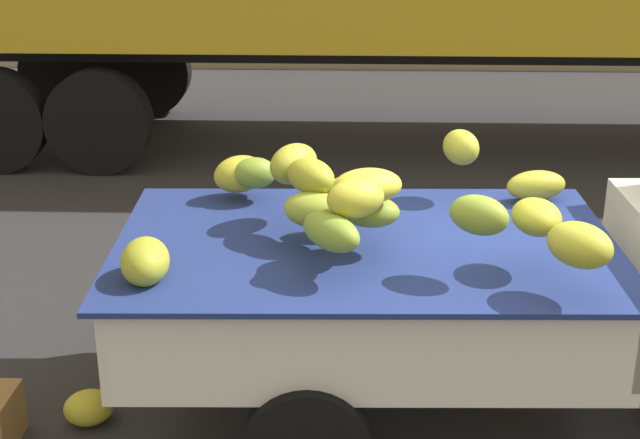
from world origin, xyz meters
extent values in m
plane|color=#28282B|center=(0.00, 0.00, 0.00)|extent=(220.00, 220.00, 0.00)
cube|color=gray|center=(0.00, 9.98, 0.08)|extent=(80.00, 0.80, 0.16)
cube|color=silver|center=(-0.88, -0.01, 0.58)|extent=(2.69, 1.72, 0.08)
cube|color=silver|center=(-0.91, 0.79, 0.84)|extent=(2.64, 0.13, 0.44)
cube|color=silver|center=(-0.86, -0.81, 0.84)|extent=(2.64, 0.13, 0.44)
cube|color=silver|center=(0.41, 0.03, 0.84)|extent=(0.10, 1.64, 0.44)
cube|color=silver|center=(-2.18, -0.05, 0.84)|extent=(0.10, 1.64, 0.44)
cube|color=#B21914|center=(-0.91, 0.82, 0.80)|extent=(2.54, 0.09, 0.07)
cube|color=navy|center=(-0.88, -0.01, 1.07)|extent=(2.82, 1.85, 0.03)
ellipsoid|color=gold|center=(0.17, 0.66, 1.19)|extent=(0.41, 0.27, 0.19)
ellipsoid|color=gold|center=(-0.92, 0.11, 1.34)|extent=(0.38, 0.21, 0.18)
ellipsoid|color=gold|center=(-0.94, -0.40, 1.48)|extent=(0.37, 0.34, 0.20)
ellipsoid|color=olive|center=(-1.06, -0.49, 1.33)|extent=(0.39, 0.41, 0.19)
ellipsoid|color=olive|center=(-0.86, -0.17, 1.32)|extent=(0.33, 0.26, 0.16)
ellipsoid|color=gold|center=(-1.65, 0.67, 1.24)|extent=(0.40, 0.37, 0.23)
ellipsoid|color=gold|center=(0.11, -0.69, 1.36)|extent=(0.41, 0.42, 0.21)
ellipsoid|color=#96A831|center=(-1.16, -0.10, 1.30)|extent=(0.38, 0.31, 0.19)
ellipsoid|color=gold|center=(-0.03, -0.36, 1.38)|extent=(0.30, 0.36, 0.18)
ellipsoid|color=olive|center=(-0.34, -0.47, 1.43)|extent=(0.37, 0.34, 0.20)
ellipsoid|color=#A7A92B|center=(-1.99, -0.54, 1.18)|extent=(0.28, 0.38, 0.23)
ellipsoid|color=yellow|center=(-0.88, -0.26, 1.50)|extent=(0.42, 0.34, 0.18)
ellipsoid|color=olive|center=(-1.56, 0.61, 1.27)|extent=(0.30, 0.25, 0.19)
ellipsoid|color=#AAAE2E|center=(-1.29, 0.27, 1.44)|extent=(0.37, 0.41, 0.23)
ellipsoid|color=gold|center=(-0.30, 0.71, 1.42)|extent=(0.30, 0.33, 0.22)
ellipsoid|color=#A7A729|center=(-1.19, 0.04, 1.45)|extent=(0.37, 0.39, 0.19)
cylinder|color=black|center=(-1.22, 0.77, 0.32)|extent=(0.65, 0.22, 0.64)
cube|color=black|center=(0.03, 5.63, 1.10)|extent=(11.04, 0.41, 0.30)
cylinder|color=black|center=(-3.56, 6.83, 0.54)|extent=(1.08, 0.30, 1.08)
cylinder|color=black|center=(-3.57, 4.43, 0.54)|extent=(1.08, 0.30, 1.08)
cylinder|color=black|center=(-4.64, 6.83, 0.54)|extent=(1.08, 0.30, 1.08)
ellipsoid|color=gold|center=(-2.47, -0.20, 0.10)|extent=(0.36, 0.34, 0.20)
camera|label=1|loc=(-0.97, -4.77, 3.06)|focal=52.28mm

